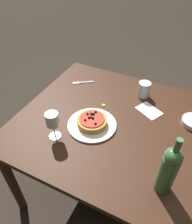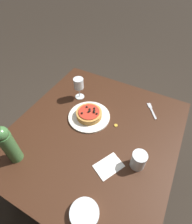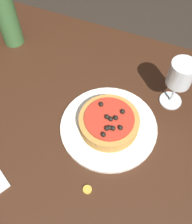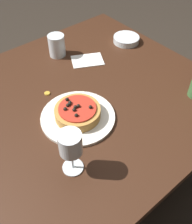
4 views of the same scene
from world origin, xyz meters
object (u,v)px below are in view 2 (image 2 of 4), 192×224
object	(u,v)px
side_bowl	(84,214)
pizza	(89,114)
water_cup	(138,160)
bottle_cap	(116,125)
wine_bottle	(8,144)
dinner_plate	(89,116)
fork	(151,110)
dining_table	(94,139)
wine_glass	(79,84)

from	to	relation	value
side_bowl	pizza	bearing A→B (deg)	-152.51
side_bowl	water_cup	bearing A→B (deg)	159.11
bottle_cap	wine_bottle	bearing A→B (deg)	-40.53
dinner_plate	wine_bottle	xyz separation A→B (m)	(0.47, -0.22, 0.14)
pizza	bottle_cap	xyz separation A→B (m)	(-0.02, 0.20, -0.03)
wine_bottle	bottle_cap	xyz separation A→B (m)	(-0.49, 0.42, -0.14)
pizza	wine_bottle	distance (m)	0.53
fork	wine_bottle	bearing A→B (deg)	106.71
dining_table	dinner_plate	world-z (taller)	dinner_plate
wine_bottle	bottle_cap	size ratio (longest dim) A/B	13.94
wine_glass	fork	bearing A→B (deg)	102.97
wine_bottle	fork	distance (m)	0.96
water_cup	fork	size ratio (longest dim) A/B	0.75
wine_bottle	fork	world-z (taller)	wine_bottle
wine_bottle	bottle_cap	world-z (taller)	wine_bottle
dining_table	dinner_plate	bearing A→B (deg)	-136.16
bottle_cap	fork	bearing A→B (deg)	146.26
dining_table	side_bowl	xyz separation A→B (m)	(0.44, 0.19, 0.10)
side_bowl	wine_glass	bearing A→B (deg)	-146.80
pizza	side_bowl	bearing A→B (deg)	27.49
side_bowl	dining_table	bearing A→B (deg)	-156.90
dining_table	water_cup	xyz separation A→B (m)	(0.09, 0.32, 0.14)
dining_table	bottle_cap	distance (m)	0.18
dining_table	bottle_cap	size ratio (longest dim) A/B	47.48
wine_bottle	bottle_cap	distance (m)	0.65
pizza	wine_glass	world-z (taller)	wine_glass
fork	bottle_cap	size ratio (longest dim) A/B	5.95
wine_bottle	side_bowl	world-z (taller)	wine_bottle
side_bowl	wine_bottle	bearing A→B (deg)	-97.81
dinner_plate	wine_glass	size ratio (longest dim) A/B	1.70
fork	water_cup	bearing A→B (deg)	150.75
bottle_cap	dinner_plate	bearing A→B (deg)	-85.31
bottle_cap	pizza	bearing A→B (deg)	-85.35
wine_glass	wine_bottle	bearing A→B (deg)	-4.52
dinner_plate	wine_glass	distance (m)	0.25
wine_bottle	side_bowl	xyz separation A→B (m)	(0.07, 0.50, -0.13)
wine_glass	water_cup	world-z (taller)	wine_glass
wine_bottle	fork	bearing A→B (deg)	141.67
dinner_plate	fork	size ratio (longest dim) A/B	2.04
bottle_cap	water_cup	bearing A→B (deg)	47.04
pizza	fork	xyz separation A→B (m)	(-0.27, 0.37, -0.03)
dinner_plate	pizza	world-z (taller)	pizza
water_cup	wine_glass	bearing A→B (deg)	-119.82
dining_table	water_cup	size ratio (longest dim) A/B	10.59
dining_table	bottle_cap	world-z (taller)	bottle_cap
dining_table	fork	world-z (taller)	fork
pizza	fork	distance (m)	0.46
fork	bottle_cap	distance (m)	0.31
dinner_plate	side_bowl	xyz separation A→B (m)	(0.54, 0.28, 0.01)
fork	dinner_plate	bearing A→B (deg)	91.50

